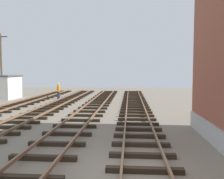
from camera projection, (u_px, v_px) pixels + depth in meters
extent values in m
plane|color=slate|center=(129.00, 172.00, 7.85)|extent=(80.17, 80.17, 0.00)
cube|color=#2D2319|center=(145.00, 170.00, 7.80)|extent=(2.50, 0.24, 0.18)
cube|color=#2D2319|center=(142.00, 155.00, 9.17)|extent=(2.50, 0.24, 0.18)
cube|color=#2D2319|center=(141.00, 145.00, 10.53)|extent=(2.50, 0.24, 0.18)
cube|color=#2D2319|center=(139.00, 136.00, 11.89)|extent=(2.50, 0.24, 0.18)
cube|color=#2D2319|center=(138.00, 129.00, 13.25)|extent=(2.50, 0.24, 0.18)
cube|color=#2D2319|center=(138.00, 124.00, 14.62)|extent=(2.50, 0.24, 0.18)
cube|color=#2D2319|center=(137.00, 119.00, 15.98)|extent=(2.50, 0.24, 0.18)
cube|color=#2D2319|center=(136.00, 116.00, 17.34)|extent=(2.50, 0.24, 0.18)
cube|color=#2D2319|center=(136.00, 112.00, 18.71)|extent=(2.50, 0.24, 0.18)
cube|color=#2D2319|center=(136.00, 110.00, 20.07)|extent=(2.50, 0.24, 0.18)
cube|color=#2D2319|center=(135.00, 107.00, 21.43)|extent=(2.50, 0.24, 0.18)
cube|color=#2D2319|center=(135.00, 105.00, 22.80)|extent=(2.50, 0.24, 0.18)
cube|color=#2D2319|center=(135.00, 103.00, 24.16)|extent=(2.50, 0.24, 0.18)
cube|color=#2D2319|center=(134.00, 101.00, 25.52)|extent=(2.50, 0.24, 0.18)
cube|color=#2D2319|center=(134.00, 100.00, 26.88)|extent=(2.50, 0.24, 0.18)
cube|color=#2D2319|center=(134.00, 98.00, 28.25)|extent=(2.50, 0.24, 0.18)
cube|color=#2D2319|center=(134.00, 97.00, 29.61)|extent=(2.50, 0.24, 0.18)
cube|color=#2D2319|center=(134.00, 96.00, 30.97)|extent=(2.50, 0.24, 0.18)
cube|color=#2D2319|center=(133.00, 95.00, 32.34)|extent=(2.50, 0.24, 0.18)
cube|color=#2D2319|center=(133.00, 94.00, 33.70)|extent=(2.50, 0.24, 0.18)
cube|color=#2D2319|center=(133.00, 93.00, 35.06)|extent=(2.50, 0.24, 0.18)
cube|color=#2D2319|center=(133.00, 92.00, 36.42)|extent=(2.50, 0.24, 0.18)
cube|color=#2D2319|center=(133.00, 92.00, 37.79)|extent=(2.50, 0.24, 0.18)
cube|color=brown|center=(122.00, 165.00, 7.84)|extent=(0.08, 61.67, 0.14)
cube|color=brown|center=(167.00, 166.00, 7.74)|extent=(0.08, 61.67, 0.14)
cube|color=#2D2319|center=(22.00, 178.00, 7.21)|extent=(2.50, 0.24, 0.18)
cube|color=#2D2319|center=(43.00, 158.00, 8.92)|extent=(2.50, 0.24, 0.18)
cube|color=#2D2319|center=(57.00, 144.00, 10.62)|extent=(2.50, 0.24, 0.18)
cube|color=#2D2319|center=(67.00, 134.00, 12.32)|extent=(2.50, 0.24, 0.18)
cube|color=#2D2319|center=(75.00, 126.00, 14.03)|extent=(2.50, 0.24, 0.18)
cube|color=#2D2319|center=(81.00, 120.00, 15.73)|extent=(2.50, 0.24, 0.18)
cube|color=#2D2319|center=(85.00, 115.00, 17.44)|extent=(2.50, 0.24, 0.18)
cube|color=#2D2319|center=(89.00, 111.00, 19.14)|extent=(2.50, 0.24, 0.18)
cube|color=#2D2319|center=(93.00, 108.00, 20.84)|extent=(2.50, 0.24, 0.18)
cube|color=#2D2319|center=(95.00, 105.00, 22.55)|extent=(2.50, 0.24, 0.18)
cube|color=#2D2319|center=(98.00, 103.00, 24.25)|extent=(2.50, 0.24, 0.18)
cube|color=#2D2319|center=(100.00, 101.00, 25.95)|extent=(2.50, 0.24, 0.18)
cube|color=#2D2319|center=(102.00, 99.00, 27.66)|extent=(2.50, 0.24, 0.18)
cube|color=#2D2319|center=(103.00, 97.00, 29.36)|extent=(2.50, 0.24, 0.18)
cube|color=#2D2319|center=(105.00, 96.00, 31.06)|extent=(2.50, 0.24, 0.18)
cube|color=#2D2319|center=(106.00, 95.00, 32.77)|extent=(2.50, 0.24, 0.18)
cube|color=#2D2319|center=(107.00, 93.00, 34.47)|extent=(2.50, 0.24, 0.18)
cube|color=#2D2319|center=(108.00, 92.00, 36.18)|extent=(2.50, 0.24, 0.18)
cube|color=#2D2319|center=(109.00, 91.00, 37.88)|extent=(2.50, 0.24, 0.18)
cube|color=brown|center=(13.00, 162.00, 8.11)|extent=(0.08, 61.67, 0.14)
cube|color=brown|center=(55.00, 163.00, 8.00)|extent=(0.08, 61.67, 0.14)
cube|color=#2D2319|center=(9.00, 127.00, 13.78)|extent=(2.50, 0.24, 0.18)
cube|color=#2D2319|center=(20.00, 122.00, 15.14)|extent=(2.50, 0.24, 0.18)
cube|color=#2D2319|center=(29.00, 118.00, 16.50)|extent=(2.50, 0.24, 0.18)
cube|color=#2D2319|center=(37.00, 114.00, 17.87)|extent=(2.50, 0.24, 0.18)
cube|color=#2D2319|center=(43.00, 111.00, 19.23)|extent=(2.50, 0.24, 0.18)
cube|color=#2D2319|center=(49.00, 109.00, 20.59)|extent=(2.50, 0.24, 0.18)
cube|color=#2D2319|center=(54.00, 106.00, 21.96)|extent=(2.50, 0.24, 0.18)
cube|color=#2D2319|center=(58.00, 104.00, 23.32)|extent=(2.50, 0.24, 0.18)
cube|color=#2D2319|center=(62.00, 102.00, 24.68)|extent=(2.50, 0.24, 0.18)
cube|color=#2D2319|center=(66.00, 101.00, 26.05)|extent=(2.50, 0.24, 0.18)
cube|color=#2D2319|center=(69.00, 99.00, 27.41)|extent=(2.50, 0.24, 0.18)
cube|color=#2D2319|center=(72.00, 98.00, 28.77)|extent=(2.50, 0.24, 0.18)
cube|color=#2D2319|center=(75.00, 97.00, 30.13)|extent=(2.50, 0.24, 0.18)
cube|color=#2D2319|center=(77.00, 96.00, 31.50)|extent=(2.50, 0.24, 0.18)
cube|color=#2D2319|center=(79.00, 95.00, 32.86)|extent=(2.50, 0.24, 0.18)
cube|color=#2D2319|center=(81.00, 94.00, 34.22)|extent=(2.50, 0.24, 0.18)
cube|color=#2D2319|center=(83.00, 93.00, 35.59)|extent=(2.50, 0.24, 0.18)
cube|color=#2D2319|center=(85.00, 92.00, 36.95)|extent=(2.50, 0.24, 0.18)
cube|color=#2D2319|center=(86.00, 91.00, 38.31)|extent=(2.50, 0.24, 0.18)
cube|color=#2D2319|center=(6.00, 109.00, 20.56)|extent=(2.50, 0.24, 0.18)
cube|color=#2D2319|center=(14.00, 106.00, 22.05)|extent=(2.50, 0.24, 0.18)
cube|color=#2D2319|center=(21.00, 104.00, 23.55)|extent=(2.50, 0.24, 0.18)
cube|color=#2D2319|center=(28.00, 102.00, 25.04)|extent=(2.50, 0.24, 0.18)
cube|color=#2D2319|center=(34.00, 100.00, 26.54)|extent=(2.50, 0.24, 0.18)
cube|color=#2D2319|center=(39.00, 99.00, 28.04)|extent=(2.50, 0.24, 0.18)
cube|color=#2D2319|center=(43.00, 97.00, 29.53)|extent=(2.50, 0.24, 0.18)
cube|color=#2D2319|center=(48.00, 96.00, 31.03)|extent=(2.50, 0.24, 0.18)
cube|color=#2D2319|center=(51.00, 95.00, 32.52)|extent=(2.50, 0.24, 0.18)
cube|color=#2D2319|center=(55.00, 94.00, 34.02)|extent=(2.50, 0.24, 0.18)
cube|color=#2D2319|center=(58.00, 93.00, 35.52)|extent=(2.50, 0.24, 0.18)
cube|color=#2D2319|center=(61.00, 92.00, 37.01)|extent=(2.50, 0.24, 0.18)
cube|color=#2D2319|center=(64.00, 91.00, 38.51)|extent=(2.50, 0.24, 0.18)
cube|color=silver|center=(4.00, 88.00, 28.74)|extent=(2.80, 3.60, 2.60)
cube|color=#4C4C51|center=(3.00, 76.00, 28.64)|extent=(3.00, 3.80, 0.16)
cylinder|color=brown|center=(1.00, 65.00, 31.09)|extent=(0.24, 0.24, 7.96)
cube|color=#4C3D2D|center=(0.00, 37.00, 30.82)|extent=(1.80, 0.12, 0.12)
cylinder|color=#262D4C|center=(59.00, 95.00, 28.61)|extent=(0.32, 0.32, 0.85)
cylinder|color=orange|center=(58.00, 89.00, 28.55)|extent=(0.40, 0.40, 0.65)
sphere|color=tan|center=(58.00, 85.00, 28.52)|extent=(0.24, 0.24, 0.24)
sphere|color=yellow|center=(58.00, 84.00, 28.51)|extent=(0.22, 0.22, 0.22)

